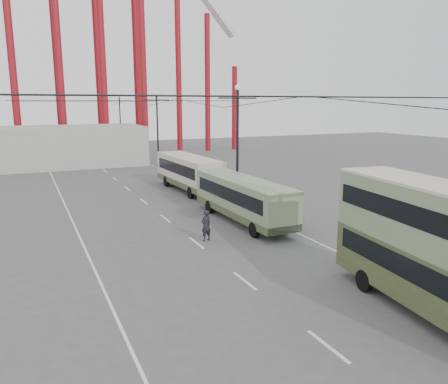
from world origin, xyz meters
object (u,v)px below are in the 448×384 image
single_decker_green (243,198)px  pedestrian (206,225)px  double_decker_bus (436,244)px  single_decker_cream (188,171)px

single_decker_green → pedestrian: size_ratio=5.65×
double_decker_bus → single_decker_cream: double_decker_bus is taller
single_decker_cream → pedestrian: single_decker_cream is taller
double_decker_bus → single_decker_cream: 26.61m
double_decker_bus → single_decker_green: double_decker_bus is taller
single_decker_cream → double_decker_bus: bearing=-92.3°
single_decker_green → single_decker_cream: 11.67m
single_decker_green → pedestrian: single_decker_green is taller
single_decker_cream → pedestrian: (-4.29, -14.54, -0.85)m
single_decker_green → single_decker_cream: size_ratio=1.02×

